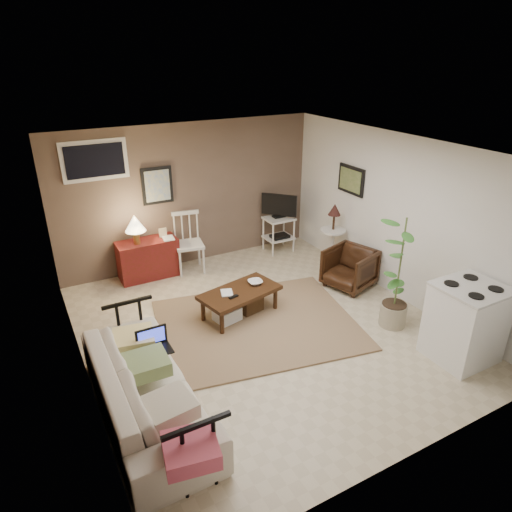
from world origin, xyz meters
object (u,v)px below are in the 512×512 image
sofa (145,380)px  tv_stand (279,222)px  stove (465,322)px  side_table (333,228)px  spindle_chair (189,245)px  armchair (350,266)px  potted_plant (399,270)px  red_console (147,256)px  coffee_table (240,301)px

sofa → tv_stand: tv_stand is taller
stove → side_table: bearing=86.5°
spindle_chair → side_table: side_table is taller
armchair → potted_plant: size_ratio=0.44×
tv_stand → potted_plant: size_ratio=0.69×
potted_plant → stove: bearing=-76.8°
sofa → stove: size_ratio=2.28×
spindle_chair → red_console: bearing=172.5°
potted_plant → tv_stand: bearing=91.2°
side_table → stove: side_table is taller
spindle_chair → side_table: bearing=-25.1°
armchair → red_console: bearing=-141.6°
armchair → coffee_table: bearing=-108.3°
red_console → coffee_table: bearing=-66.8°
potted_plant → spindle_chair: bearing=121.8°
coffee_table → side_table: (2.12, 0.69, 0.46)m
stove → potted_plant: bearing=103.2°
stove → tv_stand: bearing=94.1°
spindle_chair → armchair: spindle_chair is taller
side_table → potted_plant: 1.93m
side_table → potted_plant: potted_plant is taller
side_table → stove: size_ratio=1.15×
coffee_table → stove: size_ratio=1.24×
tv_stand → stove: 3.83m
spindle_chair → stove: spindle_chair is taller
tv_stand → armchair: bearing=-82.1°
coffee_table → sofa: sofa is taller
side_table → armchair: (-0.21, -0.73, -0.35)m
side_table → potted_plant: (-0.39, -1.89, 0.14)m
tv_stand → red_console: bearing=177.5°
tv_stand → side_table: 1.11m
coffee_table → armchair: (1.91, -0.04, 0.11)m
red_console → spindle_chair: bearing=-7.5°
coffee_table → side_table: size_ratio=1.07×
red_console → tv_stand: bearing=-2.5°
coffee_table → tv_stand: size_ratio=1.12×
spindle_chair → stove: (2.02, -3.83, 0.02)m
sofa → tv_stand: bearing=-48.6°
coffee_table → potted_plant: size_ratio=0.77×
coffee_table → spindle_chair: spindle_chair is taller
potted_plant → armchair: bearing=81.1°
potted_plant → stove: size_ratio=1.61×
sofa → side_table: bearing=-62.9°
tv_stand → stove: bearing=-85.9°
sofa → side_table: (3.80, 1.94, 0.26)m
tv_stand → potted_plant: potted_plant is taller
sofa → spindle_chair: 3.37m
spindle_chair → armchair: size_ratio=1.44×
coffee_table → stove: stove is taller
spindle_chair → potted_plant: 3.45m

